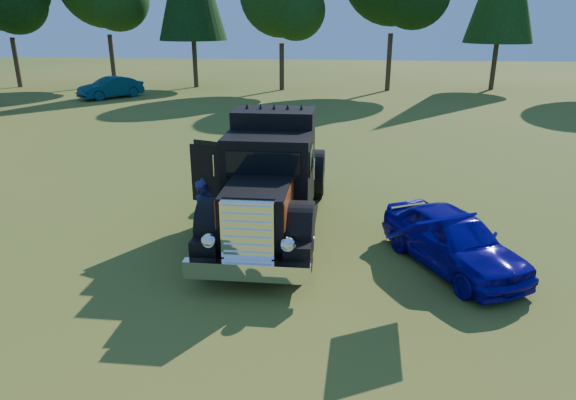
# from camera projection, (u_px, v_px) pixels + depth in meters

# --- Properties ---
(ground) EXTENTS (120.00, 120.00, 0.00)m
(ground) POSITION_uv_depth(u_px,v_px,m) (303.00, 269.00, 11.26)
(ground) COLOR #375619
(ground) RESTS_ON ground
(diamond_t_truck) EXTENTS (3.33, 7.16, 3.00)m
(diamond_t_truck) POSITION_uv_depth(u_px,v_px,m) (270.00, 184.00, 12.86)
(diamond_t_truck) COLOR black
(diamond_t_truck) RESTS_ON ground
(hotrod_coupe) EXTENTS (3.15, 4.26, 1.89)m
(hotrod_coupe) POSITION_uv_depth(u_px,v_px,m) (453.00, 239.00, 11.16)
(hotrod_coupe) COLOR #0732A9
(hotrod_coupe) RESTS_ON ground
(spectator_near) EXTENTS (0.61, 0.72, 1.66)m
(spectator_near) POSITION_uv_depth(u_px,v_px,m) (205.00, 215.00, 12.07)
(spectator_near) COLOR navy
(spectator_near) RESTS_ON ground
(spectator_far) EXTENTS (1.05, 1.11, 1.82)m
(spectator_far) POSITION_uv_depth(u_px,v_px,m) (212.00, 191.00, 13.44)
(spectator_far) COLOR #20234C
(spectator_far) RESTS_ON ground
(distant_teal_car) EXTENTS (3.84, 4.31, 1.42)m
(distant_teal_car) POSITION_uv_depth(u_px,v_px,m) (111.00, 88.00, 35.08)
(distant_teal_car) COLOR #0B3E45
(distant_teal_car) RESTS_ON ground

